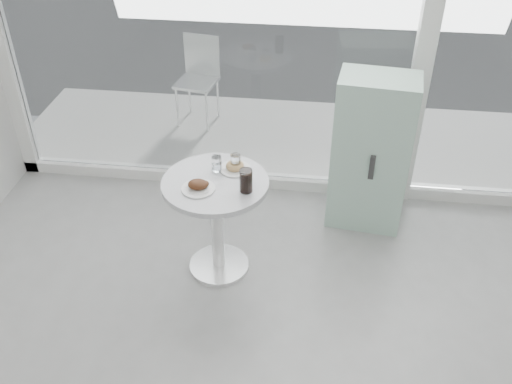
# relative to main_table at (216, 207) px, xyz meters

# --- Properties ---
(main_table) EXTENTS (0.72, 0.72, 0.77)m
(main_table) POSITION_rel_main_table_xyz_m (0.00, 0.00, 0.00)
(main_table) COLOR white
(main_table) RESTS_ON ground
(patio_deck) EXTENTS (5.60, 1.60, 0.05)m
(patio_deck) POSITION_rel_main_table_xyz_m (0.50, 1.90, -0.53)
(patio_deck) COLOR silver
(patio_deck) RESTS_ON ground
(mint_cabinet) EXTENTS (0.62, 0.45, 1.25)m
(mint_cabinet) POSITION_rel_main_table_xyz_m (1.07, 0.73, 0.07)
(mint_cabinet) COLOR #9DC8B2
(mint_cabinet) RESTS_ON ground
(patio_chair) EXTENTS (0.44, 0.44, 0.87)m
(patio_chair) POSITION_rel_main_table_xyz_m (-0.58, 2.18, -0.01)
(patio_chair) COLOR white
(patio_chair) RESTS_ON patio_deck
(plate_fritter) EXTENTS (0.22, 0.22, 0.07)m
(plate_fritter) POSITION_rel_main_table_xyz_m (-0.09, -0.11, 0.25)
(plate_fritter) COLOR white
(plate_fritter) RESTS_ON main_table
(plate_donut) EXTENTS (0.21, 0.21, 0.05)m
(plate_donut) POSITION_rel_main_table_xyz_m (0.11, 0.15, 0.24)
(plate_donut) COLOR white
(plate_donut) RESTS_ON main_table
(water_tumbler_a) EXTENTS (0.07, 0.07, 0.11)m
(water_tumbler_a) POSITION_rel_main_table_xyz_m (-0.01, 0.13, 0.27)
(water_tumbler_a) COLOR white
(water_tumbler_a) RESTS_ON main_table
(water_tumbler_b) EXTENTS (0.07, 0.07, 0.12)m
(water_tumbler_b) POSITION_rel_main_table_xyz_m (0.12, 0.16, 0.27)
(water_tumbler_b) COLOR white
(water_tumbler_b) RESTS_ON main_table
(cola_glass) EXTENTS (0.08, 0.08, 0.16)m
(cola_glass) POSITION_rel_main_table_xyz_m (0.22, -0.09, 0.30)
(cola_glass) COLOR white
(cola_glass) RESTS_ON main_table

